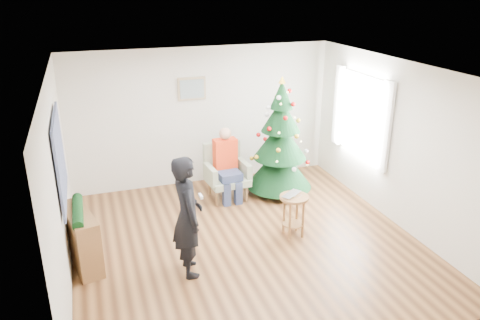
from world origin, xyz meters
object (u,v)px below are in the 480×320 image
object	(u,v)px
stool	(293,215)
standing_man	(187,216)
console	(81,239)
armchair	(226,178)
christmas_tree	(280,142)

from	to	relation	value
stool	standing_man	bearing A→B (deg)	-165.98
stool	console	distance (m)	3.09
console	standing_man	bearing A→B (deg)	-38.58
armchair	standing_man	bearing A→B (deg)	-123.10
armchair	console	world-z (taller)	armchair
armchair	christmas_tree	bearing A→B (deg)	-9.36
console	christmas_tree	bearing A→B (deg)	7.79
stool	armchair	size ratio (longest dim) A/B	0.67
armchair	standing_man	distance (m)	2.44
stool	standing_man	distance (m)	1.85
stool	console	xyz separation A→B (m)	(-3.08, 0.21, 0.06)
console	armchair	bearing A→B (deg)	16.63
stool	standing_man	size ratio (longest dim) A/B	0.40
stool	standing_man	world-z (taller)	standing_man
christmas_tree	standing_man	bearing A→B (deg)	-137.26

